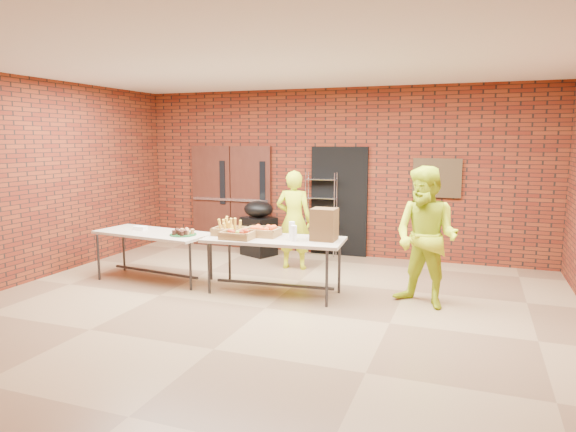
# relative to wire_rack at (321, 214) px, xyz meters

# --- Properties ---
(room) EXTENTS (8.08, 7.08, 3.28)m
(room) POSITION_rel_wire_rack_xyz_m (0.22, -3.32, 0.79)
(room) COLOR #806345
(room) RESTS_ON ground
(double_doors) EXTENTS (1.78, 0.12, 2.10)m
(double_doors) POSITION_rel_wire_rack_xyz_m (-1.98, 0.12, 0.25)
(double_doors) COLOR #3F1B12
(double_doors) RESTS_ON room
(dark_doorway) EXTENTS (1.10, 0.06, 2.10)m
(dark_doorway) POSITION_rel_wire_rack_xyz_m (0.32, 0.14, 0.24)
(dark_doorway) COLOR black
(dark_doorway) RESTS_ON room
(bronze_plaque) EXTENTS (0.85, 0.04, 0.70)m
(bronze_plaque) POSITION_rel_wire_rack_xyz_m (2.12, 0.13, 0.74)
(bronze_plaque) COLOR #3C2D18
(bronze_plaque) RESTS_ON room
(wire_rack) EXTENTS (0.61, 0.25, 1.61)m
(wire_rack) POSITION_rel_wire_rack_xyz_m (0.00, 0.00, 0.00)
(wire_rack) COLOR #AFB0B6
(wire_rack) RESTS_ON room
(table_left) EXTENTS (1.98, 1.02, 0.78)m
(table_left) POSITION_rel_wire_rack_xyz_m (-1.99, -2.62, -0.09)
(table_left) COLOR tan
(table_left) RESTS_ON room
(table_right) EXTENTS (2.06, 0.99, 0.82)m
(table_right) POSITION_rel_wire_rack_xyz_m (0.08, -2.65, -0.05)
(table_right) COLOR tan
(table_right) RESTS_ON room
(basket_bananas) EXTENTS (0.46, 0.36, 0.14)m
(basket_bananas) POSITION_rel_wire_rack_xyz_m (-0.63, -2.65, 0.08)
(basket_bananas) COLOR olive
(basket_bananas) RESTS_ON table_right
(basket_oranges) EXTENTS (0.49, 0.38, 0.15)m
(basket_oranges) POSITION_rel_wire_rack_xyz_m (-0.15, -2.55, 0.08)
(basket_oranges) COLOR olive
(basket_oranges) RESTS_ON table_right
(basket_apples) EXTENTS (0.45, 0.35, 0.14)m
(basket_apples) POSITION_rel_wire_rack_xyz_m (-0.39, -2.87, 0.08)
(basket_apples) COLOR olive
(basket_apples) RESTS_ON table_right
(muffin_tray) EXTENTS (0.41, 0.41, 0.10)m
(muffin_tray) POSITION_rel_wire_rack_xyz_m (-1.40, -2.70, 0.02)
(muffin_tray) COLOR #134A1E
(muffin_tray) RESTS_ON table_left
(napkin_box) EXTENTS (0.20, 0.13, 0.07)m
(napkin_box) POSITION_rel_wire_rack_xyz_m (-2.29, -2.56, 0.01)
(napkin_box) COLOR white
(napkin_box) RESTS_ON table_left
(coffee_dispenser) EXTENTS (0.35, 0.31, 0.45)m
(coffee_dispenser) POSITION_rel_wire_rack_xyz_m (0.80, -2.55, 0.24)
(coffee_dispenser) COLOR #533A1C
(coffee_dispenser) RESTS_ON table_right
(cup_stack_front) EXTENTS (0.07, 0.07, 0.22)m
(cup_stack_front) POSITION_rel_wire_rack_xyz_m (0.40, -2.73, 0.13)
(cup_stack_front) COLOR white
(cup_stack_front) RESTS_ON table_right
(cup_stack_mid) EXTENTS (0.07, 0.07, 0.22)m
(cup_stack_mid) POSITION_rel_wire_rack_xyz_m (0.43, -2.77, 0.13)
(cup_stack_mid) COLOR white
(cup_stack_mid) RESTS_ON table_right
(cup_stack_back) EXTENTS (0.08, 0.08, 0.25)m
(cup_stack_back) POSITION_rel_wire_rack_xyz_m (0.35, -2.64, 0.14)
(cup_stack_back) COLOR white
(cup_stack_back) RESTS_ON table_right
(covered_grill) EXTENTS (0.73, 0.68, 1.06)m
(covered_grill) POSITION_rel_wire_rack_xyz_m (-1.13, -0.41, -0.27)
(covered_grill) COLOR black
(covered_grill) RESTS_ON room
(volunteer_woman) EXTENTS (0.66, 0.47, 1.71)m
(volunteer_woman) POSITION_rel_wire_rack_xyz_m (-0.14, -1.16, 0.05)
(volunteer_woman) COLOR #BDD717
(volunteer_woman) RESTS_ON room
(volunteer_man) EXTENTS (1.13, 1.03, 1.89)m
(volunteer_man) POSITION_rel_wire_rack_xyz_m (2.19, -2.48, 0.14)
(volunteer_man) COLOR #BDD717
(volunteer_man) RESTS_ON room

